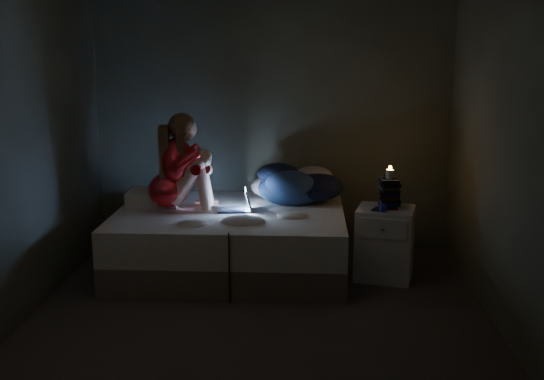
# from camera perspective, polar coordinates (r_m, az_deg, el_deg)

# --- Properties ---
(floor) EXTENTS (3.60, 3.80, 0.02)m
(floor) POSITION_cam_1_polar(r_m,az_deg,el_deg) (5.19, -1.18, -11.21)
(floor) COLOR #2A2623
(floor) RESTS_ON ground
(wall_back) EXTENTS (3.60, 0.02, 2.60)m
(wall_back) POSITION_cam_1_polar(r_m,az_deg,el_deg) (6.70, -0.00, 5.90)
(wall_back) COLOR #393E2F
(wall_back) RESTS_ON ground
(wall_front) EXTENTS (3.60, 0.02, 2.60)m
(wall_front) POSITION_cam_1_polar(r_m,az_deg,el_deg) (2.95, -4.07, -2.96)
(wall_front) COLOR #393E2F
(wall_front) RESTS_ON ground
(wall_left) EXTENTS (0.02, 3.80, 2.60)m
(wall_left) POSITION_cam_1_polar(r_m,az_deg,el_deg) (5.27, -21.32, 3.15)
(wall_left) COLOR #393E2F
(wall_left) RESTS_ON ground
(wall_right) EXTENTS (0.02, 3.80, 2.60)m
(wall_right) POSITION_cam_1_polar(r_m,az_deg,el_deg) (5.01, 19.89, 2.82)
(wall_right) COLOR #393E2F
(wall_right) RESTS_ON ground
(bed) EXTENTS (2.10, 1.57, 0.58)m
(bed) POSITION_cam_1_polar(r_m,az_deg,el_deg) (6.15, -3.64, -4.41)
(bed) COLOR #BDB6AA
(bed) RESTS_ON ground
(pillow) EXTENTS (0.49, 0.35, 0.14)m
(pillow) POSITION_cam_1_polar(r_m,az_deg,el_deg) (6.35, -10.19, -0.66)
(pillow) COLOR silver
(pillow) RESTS_ON bed
(woman) EXTENTS (0.61, 0.44, 0.91)m
(woman) POSITION_cam_1_polar(r_m,az_deg,el_deg) (6.04, -9.11, 2.42)
(woman) COLOR #A80508
(woman) RESTS_ON bed
(laptop) EXTENTS (0.33, 0.25, 0.22)m
(laptop) POSITION_cam_1_polar(r_m,az_deg,el_deg) (6.03, -3.34, -0.84)
(laptop) COLOR black
(laptop) RESTS_ON bed
(clothes_pile) EXTENTS (0.82, 0.74, 0.40)m
(clothes_pile) POSITION_cam_1_polar(r_m,az_deg,el_deg) (6.32, 1.65, 0.68)
(clothes_pile) COLOR navy
(clothes_pile) RESTS_ON bed
(nightstand) EXTENTS (0.58, 0.54, 0.65)m
(nightstand) POSITION_cam_1_polar(r_m,az_deg,el_deg) (6.01, 9.78, -4.59)
(nightstand) COLOR silver
(nightstand) RESTS_ON ground
(book_stack) EXTENTS (0.19, 0.25, 0.26)m
(book_stack) POSITION_cam_1_polar(r_m,az_deg,el_deg) (5.92, 10.17, -0.28)
(book_stack) COLOR black
(book_stack) RESTS_ON nightstand
(candle) EXTENTS (0.07, 0.07, 0.08)m
(candle) POSITION_cam_1_polar(r_m,az_deg,el_deg) (5.88, 10.23, 1.34)
(candle) COLOR beige
(candle) RESTS_ON book_stack
(phone) EXTENTS (0.09, 0.15, 0.01)m
(phone) POSITION_cam_1_polar(r_m,az_deg,el_deg) (5.84, 9.34, -1.69)
(phone) COLOR black
(phone) RESTS_ON nightstand
(blue_orb) EXTENTS (0.08, 0.08, 0.08)m
(blue_orb) POSITION_cam_1_polar(r_m,az_deg,el_deg) (5.76, 10.02, -1.56)
(blue_orb) COLOR navy
(blue_orb) RESTS_ON nightstand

